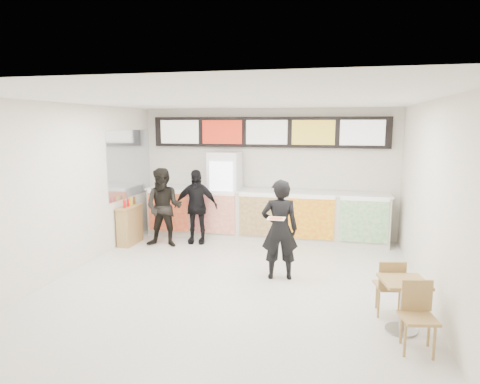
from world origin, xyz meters
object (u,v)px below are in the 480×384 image
(drinks_fridge, at_px, (225,195))
(customer_left, at_px, (164,208))
(customer_mid, at_px, (196,206))
(cafe_table, at_px, (403,296))
(service_counter, at_px, (264,215))
(customer_main, at_px, (280,229))
(condiment_ledge, at_px, (130,225))

(drinks_fridge, distance_m, customer_left, 1.54)
(customer_mid, distance_m, cafe_table, 5.18)
(service_counter, height_order, customer_main, customer_main)
(customer_left, bearing_deg, customer_main, -31.85)
(service_counter, bearing_deg, cafe_table, -58.17)
(drinks_fridge, relative_size, customer_mid, 1.21)
(service_counter, distance_m, condiment_ledge, 3.03)
(drinks_fridge, xyz_separation_m, customer_left, (-1.07, -1.10, -0.15))
(customer_left, distance_m, cafe_table, 5.39)
(customer_left, bearing_deg, condiment_ledge, 175.64)
(customer_left, xyz_separation_m, customer_mid, (0.58, 0.43, -0.03))
(service_counter, height_order, customer_mid, customer_mid)
(condiment_ledge, bearing_deg, customer_mid, 17.15)
(customer_mid, bearing_deg, condiment_ledge, -169.78)
(drinks_fridge, height_order, customer_main, drinks_fridge)
(customer_left, height_order, cafe_table, customer_left)
(service_counter, xyz_separation_m, cafe_table, (2.50, -4.03, -0.10))
(customer_main, relative_size, cafe_table, 1.20)
(service_counter, distance_m, drinks_fridge, 1.03)
(customer_mid, bearing_deg, customer_left, -150.48)
(customer_left, relative_size, cafe_table, 1.19)
(customer_main, distance_m, cafe_table, 2.41)
(customer_mid, bearing_deg, service_counter, 17.94)
(customer_left, relative_size, customer_mid, 1.03)
(customer_main, bearing_deg, customer_left, -38.86)
(customer_main, relative_size, condiment_ledge, 1.71)
(service_counter, height_order, drinks_fridge, drinks_fridge)
(customer_mid, bearing_deg, customer_main, -47.46)
(service_counter, relative_size, drinks_fridge, 2.78)
(drinks_fridge, bearing_deg, customer_mid, -125.78)
(customer_mid, xyz_separation_m, condiment_ledge, (-1.40, -0.43, -0.39))
(cafe_table, bearing_deg, customer_mid, 127.46)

